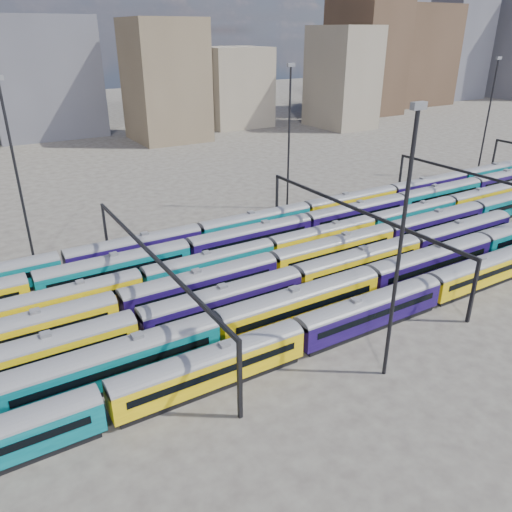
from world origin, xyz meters
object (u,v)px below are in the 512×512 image
rake_2 (223,299)px  mast_2 (401,242)px  rake_1 (430,260)px  rake_0 (298,333)px

rake_2 → mast_2: (8.72, -17.00, 11.34)m
rake_1 → mast_2: mast_2 is taller
rake_0 → rake_1: bearing=11.3°
rake_1 → mast_2: bearing=-148.7°
rake_1 → rake_2: bearing=170.0°
rake_1 → mast_2: 25.66m
rake_1 → rake_2: 28.87m
rake_0 → rake_2: size_ratio=1.16×
mast_2 → rake_2: bearing=117.2°
rake_2 → mast_2: 22.22m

